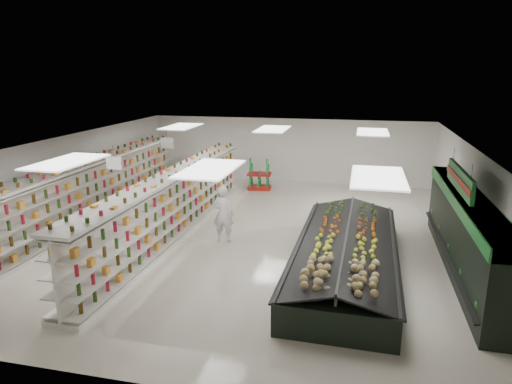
% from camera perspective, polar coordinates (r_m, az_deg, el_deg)
% --- Properties ---
extents(floor, '(16.00, 16.00, 0.00)m').
position_cam_1_polar(floor, '(15.86, -0.80, -5.34)').
color(floor, beige).
rests_on(floor, ground).
extents(ceiling, '(14.00, 16.00, 0.02)m').
position_cam_1_polar(ceiling, '(15.05, -0.85, 6.16)').
color(ceiling, white).
rests_on(ceiling, wall_back).
extents(wall_back, '(14.00, 0.02, 3.20)m').
position_cam_1_polar(wall_back, '(23.05, 3.95, 5.19)').
color(wall_back, white).
rests_on(wall_back, floor).
extents(wall_front, '(14.00, 0.02, 3.20)m').
position_cam_1_polar(wall_front, '(8.33, -14.48, -13.51)').
color(wall_front, white).
rests_on(wall_front, floor).
extents(wall_left, '(0.02, 16.00, 3.20)m').
position_cam_1_polar(wall_left, '(18.31, -22.62, 1.50)').
color(wall_left, white).
rests_on(wall_left, floor).
extents(wall_right, '(0.02, 16.00, 3.20)m').
position_cam_1_polar(wall_right, '(15.34, 25.48, -1.26)').
color(wall_right, white).
rests_on(wall_right, floor).
extents(produce_wall_case, '(0.93, 8.00, 2.20)m').
position_cam_1_polar(produce_wall_case, '(13.94, 24.67, -4.26)').
color(produce_wall_case, black).
rests_on(produce_wall_case, floor).
extents(aisle_sign_near, '(0.52, 0.06, 0.75)m').
position_cam_1_polar(aisle_sign_near, '(14.71, -17.33, 3.51)').
color(aisle_sign_near, white).
rests_on(aisle_sign_near, ceiling).
extents(aisle_sign_far, '(0.52, 0.06, 0.75)m').
position_cam_1_polar(aisle_sign_far, '(18.22, -11.05, 6.01)').
color(aisle_sign_far, white).
rests_on(aisle_sign_far, ceiling).
extents(hortifruti_banner, '(0.12, 3.20, 0.95)m').
position_cam_1_polar(hortifruti_banner, '(13.51, 24.14, 1.45)').
color(hortifruti_banner, '#1F742C').
rests_on(hortifruti_banner, ceiling).
extents(gondola_left, '(1.01, 13.06, 2.26)m').
position_cam_1_polar(gondola_left, '(18.14, -20.00, -0.20)').
color(gondola_left, white).
rests_on(gondola_left, floor).
extents(gondola_center, '(1.10, 12.53, 2.17)m').
position_cam_1_polar(gondola_center, '(15.88, -10.23, -1.77)').
color(gondola_center, white).
rests_on(gondola_center, floor).
extents(produce_island, '(2.96, 7.77, 1.15)m').
position_cam_1_polar(produce_island, '(13.24, 11.17, -7.43)').
color(produce_island, black).
rests_on(produce_island, floor).
extents(soda_endcap, '(1.16, 0.84, 1.40)m').
position_cam_1_polar(soda_endcap, '(21.63, 0.43, 2.09)').
color(soda_endcap, '#A01C12').
rests_on(soda_endcap, floor).
extents(shopper_main, '(0.71, 0.48, 1.90)m').
position_cam_1_polar(shopper_main, '(14.99, -4.11, -2.76)').
color(shopper_main, white).
rests_on(shopper_main, floor).
extents(shopper_background, '(0.64, 0.95, 1.85)m').
position_cam_1_polar(shopper_background, '(18.87, -7.91, 0.79)').
color(shopper_background, tan).
rests_on(shopper_background, floor).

